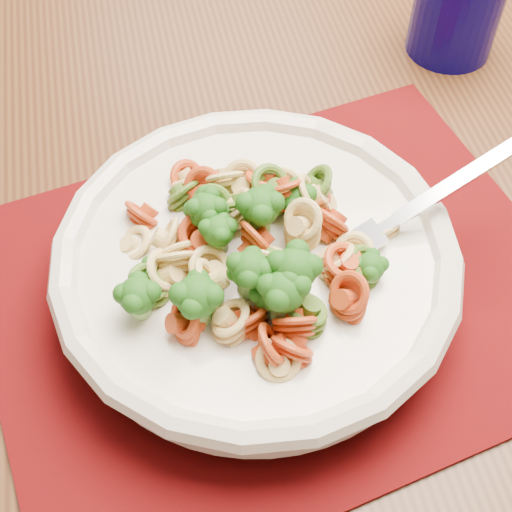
{
  "coord_description": "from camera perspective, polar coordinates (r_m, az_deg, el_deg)",
  "views": [
    {
      "loc": [
        -0.05,
        -0.98,
        1.16
      ],
      "look_at": [
        -0.07,
        -0.7,
        0.78
      ],
      "focal_mm": 50.0,
      "sensor_mm": 36.0,
      "label": 1
    }
  ],
  "objects": [
    {
      "name": "dining_table",
      "position": [
        0.64,
        7.39,
        -1.92
      ],
      "size": [
        1.67,
        1.3,
        0.73
      ],
      "rotation": [
        0.0,
        0.0,
        0.27
      ],
      "color": "#4C2C15",
      "rests_on": "ground"
    },
    {
      "name": "placemat",
      "position": [
        0.51,
        1.83,
        -2.85
      ],
      "size": [
        0.51,
        0.46,
        0.0
      ],
      "primitive_type": "cube",
      "rotation": [
        0.0,
        0.0,
        0.46
      ],
      "color": "#4C0703",
      "rests_on": "dining_table"
    },
    {
      "name": "pasta_bowl",
      "position": [
        0.49,
        0.0,
        -0.61
      ],
      "size": [
        0.28,
        0.28,
        0.05
      ],
      "color": "silver",
      "rests_on": "placemat"
    },
    {
      "name": "pasta_broccoli_heap",
      "position": [
        0.48,
        -0.0,
        0.43
      ],
      "size": [
        0.24,
        0.24,
        0.06
      ],
      "primitive_type": null,
      "color": "#E8C272",
      "rests_on": "pasta_bowl"
    },
    {
      "name": "fork",
      "position": [
        0.49,
        8.68,
        1.3
      ],
      "size": [
        0.17,
        0.11,
        0.08
      ],
      "primitive_type": null,
      "rotation": [
        0.0,
        -0.35,
        0.51
      ],
      "color": "silver",
      "rests_on": "pasta_bowl"
    },
    {
      "name": "tumbler",
      "position": [
        0.71,
        15.92,
        18.97
      ],
      "size": [
        0.08,
        0.08,
        0.1
      ],
      "primitive_type": "cylinder",
      "color": "#070457",
      "rests_on": "dining_table"
    }
  ]
}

